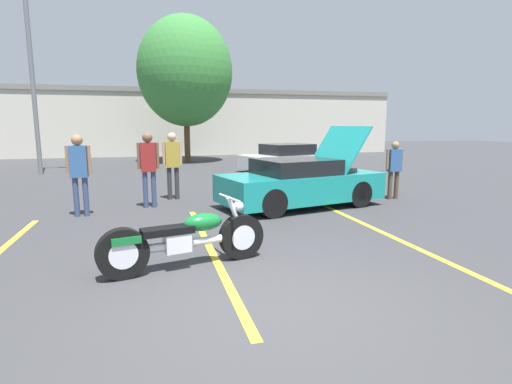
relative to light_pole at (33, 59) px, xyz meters
The scene contains 13 objects.
ground_plane 15.94m from the light_pole, 68.53° to the right, with size 80.00×80.00×0.00m, color #38383A.
parking_stripe_middle 13.73m from the light_pole, 66.18° to the right, with size 0.12×5.91×0.01m, color yellow.
parking_stripe_back 15.31m from the light_pole, 54.14° to the right, with size 0.12×5.91×0.01m, color yellow.
far_building 12.32m from the light_pole, 62.53° to the left, with size 32.00×4.20×4.40m.
light_pole is the anchor object (origin of this frame).
tree_background 7.56m from the light_pole, 33.10° to the left, with size 5.02×5.02×7.73m.
motorcycle 14.08m from the light_pole, 69.24° to the right, with size 2.41×0.86×0.98m.
show_car_hood_open 12.59m from the light_pole, 48.26° to the right, with size 4.30×2.59×2.00m.
parked_car_right_row 11.18m from the light_pole, ahead, with size 4.79×3.02×1.20m.
spectator_near_motorcycle 14.26m from the light_pole, 38.48° to the right, with size 0.52×0.21×1.59m.
spectator_by_show_car 9.29m from the light_pole, 55.17° to the right, with size 0.52×0.24×1.83m.
spectator_midground 9.76m from the light_pole, 72.12° to the right, with size 0.52×0.24×1.82m.
spectator_far_lot 9.76m from the light_pole, 61.98° to the right, with size 0.52×0.24×1.85m.
Camera 1 is at (-1.26, -3.92, 2.03)m, focal length 28.00 mm.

